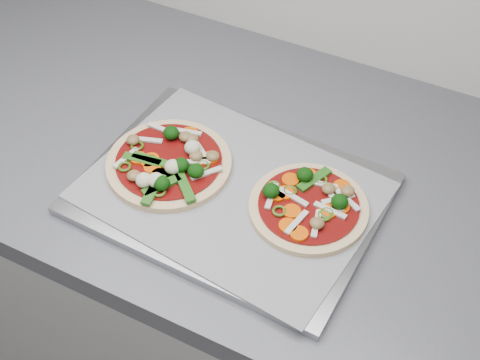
% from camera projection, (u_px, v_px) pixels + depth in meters
% --- Properties ---
extents(base_cabinet, '(3.60, 0.60, 0.86)m').
position_uv_depth(base_cabinet, '(49.00, 232.00, 1.52)').
color(base_cabinet, '#B2B2B0').
rests_on(base_cabinet, ground).
extents(baking_tray, '(0.42, 0.32, 0.01)m').
position_uv_depth(baking_tray, '(231.00, 194.00, 0.96)').
color(baking_tray, '#929297').
rests_on(baking_tray, countertop).
extents(parchment, '(0.42, 0.33, 0.00)m').
position_uv_depth(parchment, '(231.00, 190.00, 0.95)').
color(parchment, gray).
rests_on(parchment, baking_tray).
extents(pizza_left, '(0.22, 0.22, 0.03)m').
position_uv_depth(pizza_left, '(169.00, 163.00, 0.97)').
color(pizza_left, '#E0B981').
rests_on(pizza_left, parchment).
extents(pizza_right, '(0.20, 0.20, 0.03)m').
position_uv_depth(pizza_right, '(309.00, 204.00, 0.92)').
color(pizza_right, '#E0B981').
rests_on(pizza_right, parchment).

